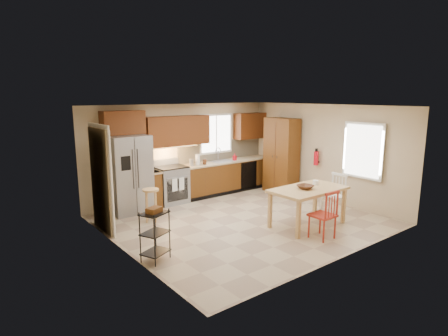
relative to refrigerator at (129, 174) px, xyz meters
name	(u,v)px	position (x,y,z in m)	size (l,w,h in m)	color
floor	(243,220)	(1.70, -2.12, -0.91)	(5.50, 5.50, 0.00)	tan
ceiling	(244,106)	(1.70, -2.12, 1.59)	(5.50, 5.00, 0.02)	silver
wall_back	(182,151)	(1.70, 0.38, 0.34)	(5.50, 0.02, 2.50)	#CCB793
wall_front	(344,187)	(1.70, -4.62, 0.34)	(5.50, 0.02, 2.50)	#CCB793
wall_left	(122,183)	(-1.05, -2.12, 0.34)	(0.02, 5.00, 2.50)	#CCB793
wall_right	(324,153)	(4.45, -2.12, 0.34)	(0.02, 5.00, 2.50)	#CCB793
refrigerator	(129,174)	(0.00, 0.00, 0.00)	(0.92, 0.75, 1.82)	gray
range_stove	(171,185)	(1.15, 0.06, -0.45)	(0.76, 0.63, 0.92)	gray
base_cabinet_narrow	(151,189)	(0.60, 0.08, -0.46)	(0.30, 0.60, 0.90)	#5A3310
base_cabinet_run	(227,176)	(2.99, 0.08, -0.46)	(2.92, 0.60, 0.90)	#5A3310
dishwasher	(249,175)	(3.55, -0.22, -0.46)	(0.60, 0.02, 0.78)	black
backsplash	(221,150)	(2.99, 0.36, 0.27)	(2.92, 0.03, 0.55)	beige
upper_over_fridge	(123,123)	(0.00, 0.20, 1.19)	(1.00, 0.35, 0.55)	#5B2B0F
upper_left_block	(177,131)	(1.45, 0.20, 0.92)	(1.80, 0.35, 0.75)	#5B2B0F
upper_right_block	(250,126)	(3.95, 0.20, 0.92)	(1.00, 0.35, 0.75)	#5B2B0F
window_back	(216,134)	(2.80, 0.35, 0.74)	(1.12, 0.04, 1.12)	white
sink	(222,163)	(2.80, 0.08, -0.05)	(0.62, 0.46, 0.16)	gray
undercab_glow	(168,147)	(1.15, 0.17, 0.52)	(1.60, 0.30, 0.01)	#FFBF66
soap_bottle	(235,157)	(3.18, -0.02, 0.09)	(0.09, 0.09, 0.19)	red
paper_towel	(198,160)	(1.95, 0.03, 0.13)	(0.12, 0.12, 0.28)	white
canister_steel	(191,162)	(1.75, 0.03, 0.08)	(0.11, 0.11, 0.18)	gray
canister_wood	(205,162)	(2.15, 0.00, 0.06)	(0.10, 0.10, 0.14)	#522A15
pantry	(281,156)	(4.13, -0.93, 0.14)	(0.50, 0.95, 2.10)	#5A3310
fire_extinguisher	(316,158)	(4.33, -1.98, 0.19)	(0.12, 0.12, 0.36)	red
window_right	(363,151)	(4.38, -3.27, 0.54)	(0.04, 1.02, 1.32)	white
doorway	(100,181)	(-0.97, -0.82, 0.14)	(0.04, 0.95, 2.10)	#8C7A59
dining_table	(308,207)	(2.57, -3.19, -0.51)	(1.64, 0.92, 0.80)	tan
chair_red	(323,214)	(2.22, -3.84, -0.43)	(0.45, 0.45, 0.96)	#A52819
chair_white	(333,196)	(3.52, -3.14, -0.43)	(0.45, 0.45, 0.96)	white
table_bowl	(305,189)	(2.47, -3.19, -0.10)	(0.33, 0.33, 0.08)	#522A15
table_jar	(316,184)	(2.93, -3.08, -0.07)	(0.13, 0.13, 0.15)	white
bar_stool	(151,205)	(0.08, -0.92, -0.55)	(0.35, 0.35, 0.73)	tan
utility_cart	(155,236)	(-0.78, -2.75, -0.47)	(0.44, 0.34, 0.88)	black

